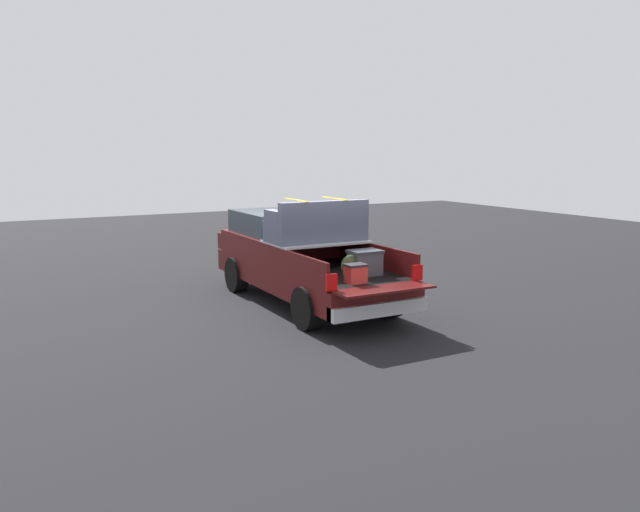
{
  "coord_description": "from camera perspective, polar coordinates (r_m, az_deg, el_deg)",
  "views": [
    {
      "loc": [
        -11.47,
        5.9,
        3.2
      ],
      "look_at": [
        -0.6,
        0.0,
        1.1
      ],
      "focal_mm": 35.32,
      "sensor_mm": 36.0,
      "label": 1
    }
  ],
  "objects": [
    {
      "name": "pickup_truck",
      "position": [
        13.4,
        -1.94,
        -0.02
      ],
      "size": [
        6.05,
        2.06,
        2.23
      ],
      "color": "#470F0F",
      "rests_on": "ground_plane"
    },
    {
      "name": "ground_plane",
      "position": [
        13.28,
        -1.24,
        -4.3
      ],
      "size": [
        40.0,
        40.0,
        0.0
      ],
      "primitive_type": "plane",
      "color": "black"
    }
  ]
}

